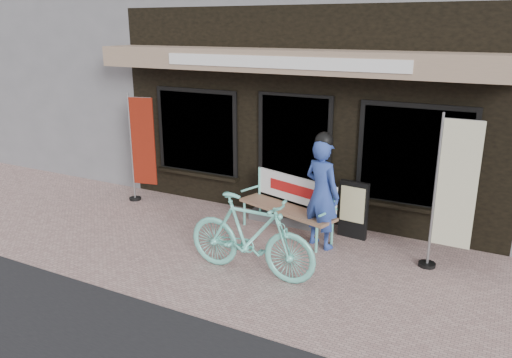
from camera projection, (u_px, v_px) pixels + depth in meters
The scene contains 9 objects.
ground at pixel (238, 261), 7.25m from camera, with size 70.00×70.00×0.00m, color tan.
storefront at pixel (352, 40), 10.58m from camera, with size 7.00×6.77×6.00m.
neighbor_left_near at pixel (79, 29), 14.74m from camera, with size 10.00×7.00×6.40m, color slate.
bench at pixel (290, 201), 8.09m from camera, with size 1.80×0.92×0.95m.
person at pixel (322, 191), 7.52m from camera, with size 0.72×0.60×1.80m.
bicycle at pixel (251, 236), 6.71m from camera, with size 0.53×1.89×1.14m, color #70DCC8.
nobori_red at pixel (141, 147), 9.45m from camera, with size 0.62×0.27×2.09m.
nobori_cream at pixel (452, 193), 6.66m from camera, with size 0.64×0.24×2.21m.
menu_stand at pixel (353, 209), 7.93m from camera, with size 0.48×0.14×0.94m.
Camera 1 is at (3.28, -5.71, 3.27)m, focal length 35.00 mm.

